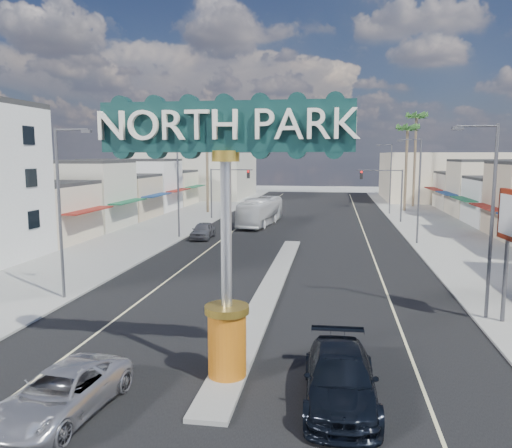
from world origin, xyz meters
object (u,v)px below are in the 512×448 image
(palm_right_far, at_px, (416,122))
(palm_right_mid, at_px, (407,132))
(streetlight_l_far, at_px, (230,174))
(streetlight_r_near, at_px, (489,212))
(bank_pylon_sign, at_px, (509,222))
(traffic_signal_right, at_px, (385,185))
(streetlight_l_near, at_px, (62,205))
(suv_right, at_px, (340,378))
(gateway_sign, at_px, (226,207))
(streetlight_l_mid, at_px, (180,183))
(streetlight_r_mid, at_px, (417,185))
(suv_left, at_px, (62,393))
(car_parked_left, at_px, (203,230))
(city_bus, at_px, (260,212))
(traffic_signal_left, at_px, (226,183))
(streetlight_r_far, at_px, (389,175))
(palm_left_far, at_px, (207,125))

(palm_right_far, bearing_deg, palm_right_mid, -108.43)
(streetlight_l_far, xyz_separation_m, streetlight_r_near, (20.87, -42.00, 0.00))
(streetlight_r_near, relative_size, bank_pylon_sign, 1.50)
(traffic_signal_right, bearing_deg, streetlight_l_near, -119.99)
(streetlight_l_far, distance_m, suv_right, 53.14)
(gateway_sign, bearing_deg, streetlight_l_far, 101.78)
(traffic_signal_right, distance_m, streetlight_l_mid, 24.11)
(streetlight_l_near, height_order, streetlight_r_mid, same)
(streetlight_r_mid, relative_size, suv_left, 1.82)
(car_parked_left, relative_size, city_bus, 0.41)
(suv_right, bearing_deg, palm_right_far, 77.80)
(traffic_signal_left, bearing_deg, traffic_signal_right, 0.00)
(city_bus, bearing_deg, streetlight_r_far, 46.36)
(streetlight_l_far, relative_size, streetlight_r_near, 1.00)
(streetlight_r_near, height_order, palm_left_far, palm_left_far)
(streetlight_l_mid, bearing_deg, streetlight_r_mid, 0.00)
(traffic_signal_right, relative_size, palm_right_far, 0.43)
(streetlight_r_near, relative_size, streetlight_r_mid, 1.00)
(streetlight_l_mid, relative_size, palm_left_far, 0.69)
(streetlight_l_mid, xyz_separation_m, palm_right_mid, (23.43, 26.00, 5.54))
(streetlight_l_near, bearing_deg, suv_right, -32.41)
(traffic_signal_left, bearing_deg, streetlight_r_near, -60.01)
(streetlight_l_near, bearing_deg, palm_right_far, 63.94)
(streetlight_l_near, height_order, suv_left, streetlight_l_near)
(palm_left_far, relative_size, suv_left, 2.65)
(traffic_signal_left, relative_size, streetlight_r_far, 0.67)
(traffic_signal_left, relative_size, palm_right_mid, 0.50)
(streetlight_r_near, distance_m, bank_pylon_sign, 0.96)
(streetlight_l_mid, relative_size, streetlight_r_far, 1.00)
(streetlight_r_far, relative_size, palm_right_mid, 0.74)
(streetlight_l_far, bearing_deg, palm_right_mid, 9.69)
(streetlight_r_far, bearing_deg, traffic_signal_left, -157.80)
(streetlight_l_far, relative_size, palm_right_far, 0.64)
(streetlight_l_near, xyz_separation_m, palm_right_mid, (23.43, 46.00, 5.54))
(streetlight_r_mid, distance_m, bank_pylon_sign, 20.51)
(streetlight_l_near, distance_m, streetlight_r_mid, 28.90)
(gateway_sign, bearing_deg, traffic_signal_right, 77.67)
(palm_left_far, bearing_deg, palm_right_mid, 12.99)
(streetlight_r_near, relative_size, palm_right_far, 0.64)
(car_parked_left, bearing_deg, palm_left_far, 101.63)
(traffic_signal_left, distance_m, traffic_signal_right, 18.37)
(gateway_sign, distance_m, bank_pylon_sign, 13.52)
(streetlight_l_mid, height_order, palm_left_far, palm_left_far)
(gateway_sign, relative_size, suv_right, 1.68)
(palm_right_mid, relative_size, car_parked_left, 2.77)
(city_bus, xyz_separation_m, bank_pylon_sign, (15.59, -30.18, 3.19))
(streetlight_r_far, bearing_deg, gateway_sign, -101.78)
(palm_left_far, height_order, palm_right_mid, palm_left_far)
(streetlight_l_far, relative_size, car_parked_left, 2.06)
(palm_right_mid, bearing_deg, palm_left_far, -167.01)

